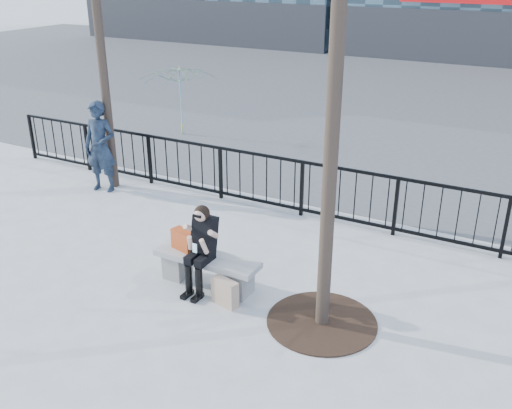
% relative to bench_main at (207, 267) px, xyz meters
% --- Properties ---
extents(ground, '(120.00, 120.00, 0.00)m').
position_rel_bench_main_xyz_m(ground, '(0.00, 0.00, -0.30)').
color(ground, '#9E9D99').
rests_on(ground, ground).
extents(street_surface, '(60.00, 23.00, 0.01)m').
position_rel_bench_main_xyz_m(street_surface, '(0.00, 15.00, -0.30)').
color(street_surface, '#474747').
rests_on(street_surface, ground).
extents(railing, '(14.00, 0.06, 1.10)m').
position_rel_bench_main_xyz_m(railing, '(0.00, 3.00, 0.25)').
color(railing, black).
rests_on(railing, ground).
extents(tree_grate, '(1.50, 1.50, 0.02)m').
position_rel_bench_main_xyz_m(tree_grate, '(1.90, -0.10, -0.29)').
color(tree_grate, black).
rests_on(tree_grate, ground).
extents(bench_main, '(1.65, 0.46, 0.49)m').
position_rel_bench_main_xyz_m(bench_main, '(0.00, 0.00, 0.00)').
color(bench_main, slate).
rests_on(bench_main, ground).
extents(seated_woman, '(0.50, 0.64, 1.34)m').
position_rel_bench_main_xyz_m(seated_woman, '(0.00, -0.16, 0.37)').
color(seated_woman, black).
rests_on(seated_woman, ground).
extents(handbag, '(0.41, 0.27, 0.31)m').
position_rel_bench_main_xyz_m(handbag, '(-0.42, 0.02, 0.35)').
color(handbag, '#B33F16').
rests_on(handbag, bench_main).
extents(shopping_bag, '(0.44, 0.26, 0.40)m').
position_rel_bench_main_xyz_m(shopping_bag, '(0.51, -0.33, -0.10)').
color(shopping_bag, '#CAAC8F').
rests_on(shopping_bag, ground).
extents(standing_man, '(0.77, 0.59, 1.91)m').
position_rel_bench_main_xyz_m(standing_man, '(-4.04, 2.22, 0.65)').
color(standing_man, black).
rests_on(standing_man, ground).
extents(vendor_umbrella, '(2.61, 2.64, 1.92)m').
position_rel_bench_main_xyz_m(vendor_umbrella, '(-5.02, 6.43, 0.66)').
color(vendor_umbrella, '#C6D62F').
rests_on(vendor_umbrella, ground).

